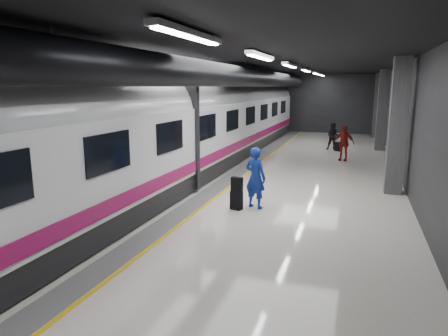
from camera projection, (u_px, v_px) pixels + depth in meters
The scene contains 9 objects.
ground at pixel (248, 196), 13.16m from camera, with size 40.00×40.00×0.00m, color silver.
platform_hall at pixel (248, 87), 13.43m from camera, with size 10.02×40.02×4.51m.
train at pixel (158, 130), 13.76m from camera, with size 3.05×38.00×4.05m.
traveler_main at pixel (255, 178), 11.76m from camera, with size 0.67×0.44×1.83m, color #184FB4.
suitcase_main at pixel (236, 200), 11.71m from camera, with size 0.34×0.21×0.55m, color black.
shoulder_bag at pixel (237, 184), 11.59m from camera, with size 0.32×0.17×0.43m, color black.
traveler_far_a at pixel (333, 136), 22.66m from camera, with size 0.76×0.59×1.57m, color black.
traveler_far_b at pixel (344, 143), 19.38m from camera, with size 1.01×0.42×1.73m, color maroon.
suitcase_far at pixel (338, 147), 22.34m from camera, with size 0.34×0.22×0.51m, color black.
Camera 1 is at (3.30, -12.29, 3.55)m, focal length 32.00 mm.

